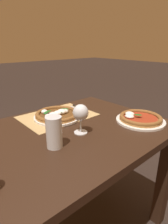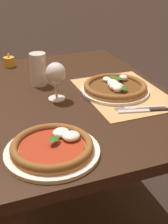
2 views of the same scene
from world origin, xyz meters
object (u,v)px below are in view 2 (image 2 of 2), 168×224
wine_glass (56,75)px  fork (140,108)px  pizza_near (115,87)px  knife (146,110)px  votive_candle (9,62)px  pint_glass (38,70)px  pizza_far (53,147)px

wine_glass → fork: wine_glass is taller
pizza_near → knife: bearing=-171.7°
fork → knife: knife is taller
wine_glass → fork: bearing=-126.2°
wine_glass → votive_candle: size_ratio=2.15×
pint_glass → wine_glass: bearing=-170.6°
pint_glass → fork: pint_glass is taller
pizza_far → fork: 0.42m
pint_glass → fork: size_ratio=0.73×
fork → pint_glass: bearing=38.6°
wine_glass → knife: (-0.23, -0.28, -0.10)m
pizza_near → pint_glass: 0.35m
pint_glass → fork: bearing=-141.4°
pizza_far → pizza_near: bearing=-47.4°
pint_glass → votive_candle: bearing=16.2°
pint_glass → votive_candle: 0.32m
pizza_far → knife: 0.42m
wine_glass → pint_glass: size_ratio=1.07×
pint_glass → knife: bearing=-142.6°
knife → votive_candle: bearing=29.4°
pizza_near → pizza_far: (-0.34, 0.37, -0.00)m
knife → votive_candle: 0.81m
pizza_near → votive_candle: 0.62m
pizza_near → wine_glass: bearing=84.7°
pizza_near → pizza_far: 0.50m
knife → pizza_near: bearing=8.3°
pizza_near → fork: (-0.18, -0.02, -0.02)m
wine_glass → votive_candle: bearing=13.7°
fork → knife: (-0.03, -0.01, 0.00)m
wine_glass → pint_glass: wine_glass is taller
pizza_far → knife: bearing=-71.3°
pint_glass → knife: 0.52m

